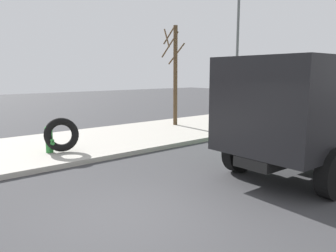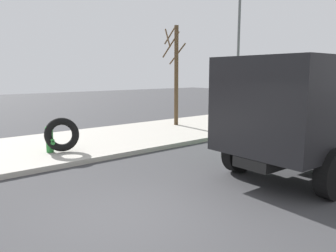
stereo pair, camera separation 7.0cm
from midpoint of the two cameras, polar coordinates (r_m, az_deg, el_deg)
name	(u,v)px [view 2 (the right image)]	position (r m, az deg, el deg)	size (l,w,h in m)	color
ground_plane	(138,219)	(6.31, -4.88, -15.61)	(80.00, 80.00, 0.00)	#38383A
sidewalk_curb	(26,151)	(11.97, -23.05, -4.00)	(36.00, 5.00, 0.15)	#ADA89E
fire_hydrant	(50,138)	(11.10, -19.54, -1.94)	(0.26, 0.59, 0.87)	#2D8438
loose_tire	(62,134)	(11.06, -17.62, -1.40)	(1.08, 1.08, 0.23)	black
dump_truck_green	(327,111)	(10.05, 25.87, 2.33)	(7.07, 2.96, 3.00)	#237033
bare_tree	(176,72)	(15.99, 1.46, 9.24)	(1.19, 0.84, 4.69)	#4C3823
street_light_pole	(238,53)	(15.62, 12.10, 12.14)	(0.12, 0.12, 6.74)	#595B5E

